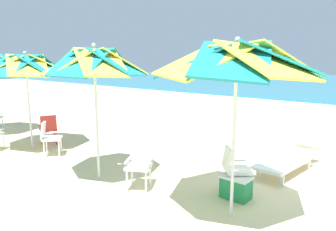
% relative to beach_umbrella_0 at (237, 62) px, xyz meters
% --- Properties ---
extents(ground_plane, '(80.00, 80.00, 0.00)m').
position_rel_beach_umbrella_0_xyz_m(ground_plane, '(0.24, 2.08, -2.34)').
color(ground_plane, beige).
extents(beach_umbrella_0, '(2.41, 2.41, 2.68)m').
position_rel_beach_umbrella_0_xyz_m(beach_umbrella_0, '(0.00, 0.00, 0.00)').
color(beach_umbrella_0, silver).
rests_on(beach_umbrella_0, ground).
extents(plastic_chair_0, '(0.63, 0.63, 0.87)m').
position_rel_beach_umbrella_0_xyz_m(plastic_chair_0, '(-0.38, 0.75, -1.84)').
color(plastic_chair_0, white).
rests_on(plastic_chair_0, ground).
extents(beach_umbrella_1, '(2.04, 2.04, 2.68)m').
position_rel_beach_umbrella_0_xyz_m(beach_umbrella_1, '(-2.79, -0.38, -0.04)').
color(beach_umbrella_1, silver).
rests_on(beach_umbrella_1, ground).
extents(plastic_chair_1, '(0.61, 0.62, 0.87)m').
position_rel_beach_umbrella_0_xyz_m(plastic_chair_1, '(-1.84, -0.15, -1.84)').
color(plastic_chair_1, white).
rests_on(plastic_chair_1, ground).
extents(beach_umbrella_2, '(2.34, 2.34, 2.60)m').
position_rel_beach_umbrella_0_xyz_m(beach_umbrella_2, '(-5.96, -0.20, -0.12)').
color(beach_umbrella_2, silver).
rests_on(beach_umbrella_2, ground).
extents(plastic_chair_2, '(0.63, 0.63, 0.87)m').
position_rel_beach_umbrella_0_xyz_m(plastic_chair_2, '(-4.99, -0.22, -1.84)').
color(plastic_chair_2, white).
rests_on(plastic_chair_2, ground).
extents(plastic_chair_4, '(0.59, 0.57, 0.87)m').
position_rel_beach_umbrella_0_xyz_m(plastic_chair_4, '(-5.93, 0.28, -1.84)').
color(plastic_chair_4, red).
rests_on(plastic_chair_4, ground).
extents(sun_lounger_1, '(0.80, 2.19, 0.62)m').
position_rel_beach_umbrella_0_xyz_m(sun_lounger_1, '(-0.05, 2.59, -2.05)').
color(sun_lounger_1, white).
rests_on(sun_lounger_1, ground).
extents(cooler_box, '(0.50, 0.34, 0.40)m').
position_rel_beach_umbrella_0_xyz_m(cooler_box, '(-0.25, 0.61, -2.13)').
color(cooler_box, '#238C4C').
rests_on(cooler_box, ground).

